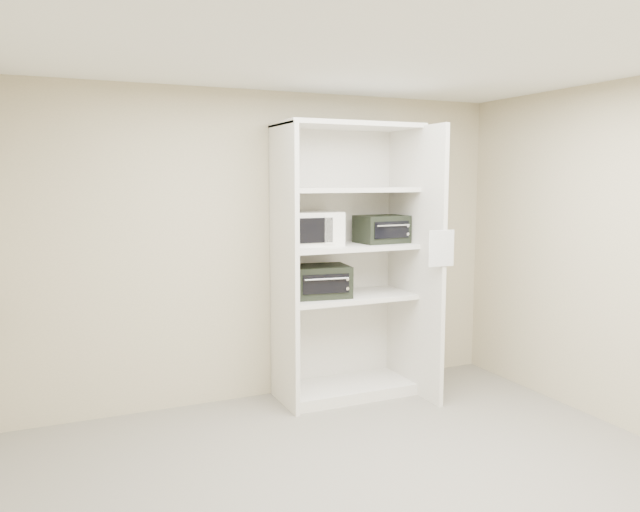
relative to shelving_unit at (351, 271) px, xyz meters
name	(u,v)px	position (x,y,z in m)	size (l,w,h in m)	color
floor	(378,494)	(-0.67, -1.70, -1.13)	(4.50, 4.00, 0.01)	slate
ceiling	(384,45)	(-0.67, -1.70, 1.57)	(4.50, 4.00, 0.01)	white
wall_back	(269,246)	(-0.67, 0.30, 0.22)	(4.50, 0.02, 2.70)	#C3B493
shelving_unit	(351,271)	(0.00, 0.00, 0.00)	(1.24, 0.92, 2.42)	silver
microwave	(311,229)	(-0.37, 0.05, 0.38)	(0.49, 0.37, 0.29)	white
toaster_oven_upper	(382,229)	(0.30, 0.00, 0.36)	(0.43, 0.32, 0.25)	black
toaster_oven_lower	(320,281)	(-0.30, 0.01, -0.07)	(0.49, 0.37, 0.27)	black
paper_sign	(441,248)	(0.51, -0.63, 0.24)	(0.23, 0.01, 0.30)	white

